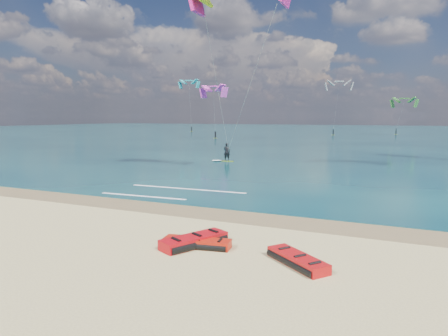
{
  "coord_description": "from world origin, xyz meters",
  "views": [
    {
      "loc": [
        11.58,
        -13.99,
        4.67
      ],
      "look_at": [
        1.89,
        8.0,
        1.54
      ],
      "focal_mm": 32.0,
      "sensor_mm": 36.0,
      "label": 1
    }
  ],
  "objects_px": {
    "packed_kite_mid": "(297,265)",
    "kitesurfer_main": "(232,74)",
    "packed_kite_right": "(194,246)",
    "packed_kite_left": "(197,247)"
  },
  "relations": [
    {
      "from": "packed_kite_right",
      "to": "kitesurfer_main",
      "type": "bearing_deg",
      "value": 45.86
    },
    {
      "from": "packed_kite_left",
      "to": "kitesurfer_main",
      "type": "height_order",
      "value": "kitesurfer_main"
    },
    {
      "from": "packed_kite_mid",
      "to": "packed_kite_right",
      "type": "relative_size",
      "value": 0.91
    },
    {
      "from": "packed_kite_right",
      "to": "kitesurfer_main",
      "type": "distance_m",
      "value": 23.77
    },
    {
      "from": "packed_kite_left",
      "to": "packed_kite_right",
      "type": "bearing_deg",
      "value": 143.07
    },
    {
      "from": "packed_kite_mid",
      "to": "kitesurfer_main",
      "type": "relative_size",
      "value": 0.15
    },
    {
      "from": "packed_kite_left",
      "to": "kitesurfer_main",
      "type": "distance_m",
      "value": 23.89
    },
    {
      "from": "kitesurfer_main",
      "to": "packed_kite_right",
      "type": "bearing_deg",
      "value": -71.68
    },
    {
      "from": "packed_kite_mid",
      "to": "packed_kite_right",
      "type": "bearing_deg",
      "value": -146.75
    },
    {
      "from": "packed_kite_mid",
      "to": "kitesurfer_main",
      "type": "xyz_separation_m",
      "value": [
        -11.13,
        21.37,
        8.42
      ]
    }
  ]
}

